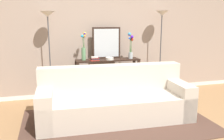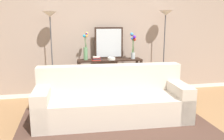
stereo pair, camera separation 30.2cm
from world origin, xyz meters
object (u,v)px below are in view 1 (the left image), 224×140
(console_table, at_px, (108,71))
(floor_lamp_right, at_px, (161,29))
(vase_short_flowers, at_px, (131,45))
(book_stack, at_px, (95,59))
(vase_tall_flowers, at_px, (84,49))
(book_row_under_console, at_px, (92,96))
(floor_lamp_left, at_px, (49,32))
(wall_mirror, at_px, (106,43))
(fruit_bowl, at_px, (110,59))
(couch, at_px, (115,101))

(console_table, distance_m, floor_lamp_right, 1.49)
(vase_short_flowers, relative_size, book_stack, 2.79)
(vase_tall_flowers, xyz_separation_m, book_stack, (0.21, -0.11, -0.20))
(vase_tall_flowers, height_order, book_row_under_console, vase_tall_flowers)
(book_stack, bearing_deg, vase_short_flowers, 4.31)
(floor_lamp_left, bearing_deg, wall_mirror, 8.77)
(console_table, distance_m, wall_mirror, 0.61)
(vase_short_flowers, bearing_deg, console_table, 177.39)
(console_table, relative_size, floor_lamp_right, 0.73)
(wall_mirror, bearing_deg, floor_lamp_left, -171.23)
(floor_lamp_left, height_order, floor_lamp_right, floor_lamp_right)
(floor_lamp_right, bearing_deg, book_row_under_console, 178.19)
(book_row_under_console, bearing_deg, fruit_bowl, -14.32)
(floor_lamp_right, relative_size, book_row_under_console, 4.86)
(fruit_bowl, height_order, book_stack, book_stack)
(fruit_bowl, bearing_deg, wall_mirror, 91.92)
(vase_short_flowers, distance_m, book_row_under_console, 1.37)
(floor_lamp_left, relative_size, vase_short_flowers, 3.23)
(floor_lamp_right, xyz_separation_m, fruit_bowl, (-1.19, -0.05, -0.59))
(couch, distance_m, vase_short_flowers, 1.55)
(fruit_bowl, bearing_deg, floor_lamp_right, 2.27)
(console_table, distance_m, vase_short_flowers, 0.75)
(vase_tall_flowers, bearing_deg, wall_mirror, 11.73)
(vase_tall_flowers, relative_size, fruit_bowl, 3.48)
(couch, xyz_separation_m, book_row_under_console, (-0.18, 1.15, -0.26))
(console_table, bearing_deg, vase_tall_flowers, 176.74)
(vase_tall_flowers, xyz_separation_m, vase_short_flowers, (1.00, -0.05, 0.05))
(couch, height_order, book_stack, book_stack)
(floor_lamp_left, xyz_separation_m, floor_lamp_right, (2.38, -0.00, 0.03))
(wall_mirror, bearing_deg, couch, -98.27)
(vase_tall_flowers, distance_m, book_row_under_console, 1.03)
(couch, relative_size, floor_lamp_right, 1.36)
(vase_short_flowers, relative_size, fruit_bowl, 3.37)
(fruit_bowl, distance_m, book_stack, 0.31)
(book_stack, bearing_deg, wall_mirror, 35.72)
(wall_mirror, xyz_separation_m, vase_tall_flowers, (-0.51, -0.11, -0.10))
(fruit_bowl, height_order, book_row_under_console, fruit_bowl)
(wall_mirror, height_order, vase_short_flowers, wall_mirror)
(floor_lamp_right, relative_size, wall_mirror, 2.76)
(console_table, relative_size, vase_short_flowers, 2.42)
(floor_lamp_left, distance_m, book_row_under_console, 1.60)
(vase_short_flowers, xyz_separation_m, book_stack, (-0.80, -0.06, -0.25))
(console_table, bearing_deg, couch, -98.76)
(couch, height_order, vase_short_flowers, vase_short_flowers)
(floor_lamp_left, relative_size, fruit_bowl, 10.90)
(floor_lamp_left, relative_size, floor_lamp_right, 0.98)
(couch, relative_size, fruit_bowl, 15.18)
(console_table, height_order, wall_mirror, wall_mirror)
(wall_mirror, bearing_deg, floor_lamp_right, -8.76)
(couch, relative_size, vase_tall_flowers, 4.36)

